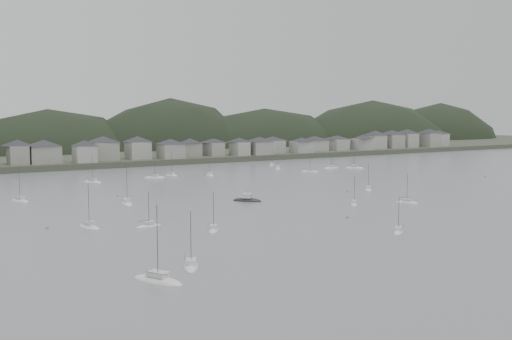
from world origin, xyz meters
TOP-DOWN VIEW (x-y plane):
  - ground at (0.00, 0.00)m, footprint 900.00×900.00m
  - far_shore_land at (0.00, 295.00)m, footprint 900.00×250.00m
  - forested_ridge at (4.83, 269.40)m, footprint 851.55×103.94m
  - waterfront_town at (50.59, 183.34)m, footprint 451.48×28.46m
  - sailboat_lead at (1.95, 22.94)m, footprint 5.93×5.95m
  - moored_fleet at (-12.02, 69.18)m, footprint 236.32×178.65m
  - motor_launch_far at (-21.30, 45.45)m, footprint 8.50×8.97m
  - mooring_buoys at (-3.81, 61.09)m, footprint 181.75×107.07m

SIDE VIEW (x-z plane):
  - forested_ridge at x=4.83m, z-range -62.57..40.00m
  - ground at x=0.00m, z-range 0.00..0.00m
  - mooring_buoys at x=-3.81m, z-range -0.20..0.50m
  - moored_fleet at x=-12.02m, z-range -6.53..6.88m
  - sailboat_lead at x=1.95m, z-range -4.18..4.56m
  - motor_launch_far at x=-21.30m, z-range -1.79..2.36m
  - far_shore_land at x=0.00m, z-range 0.00..3.00m
  - waterfront_town at x=50.59m, z-range 2.20..15.12m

